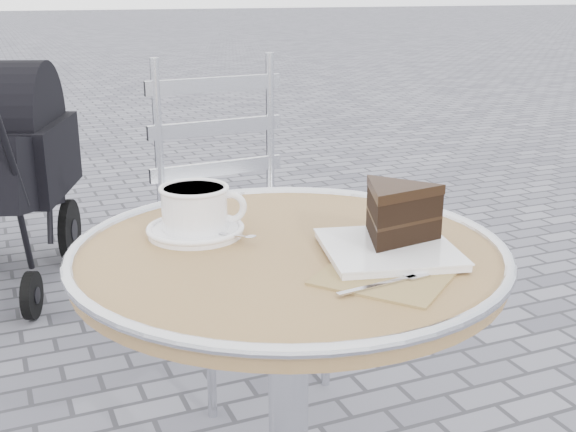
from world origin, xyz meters
name	(u,v)px	position (x,y,z in m)	size (l,w,h in m)	color
cafe_table	(288,339)	(0.00, 0.00, 0.57)	(0.72, 0.72, 0.74)	silver
cappuccino_set	(196,213)	(-0.12, 0.13, 0.77)	(0.17, 0.18, 0.08)	white
cake_plate_set	(394,221)	(0.15, -0.07, 0.78)	(0.30, 0.32, 0.11)	#947751
bistro_chair	(228,181)	(0.21, 0.97, 0.59)	(0.46, 0.46, 0.95)	silver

